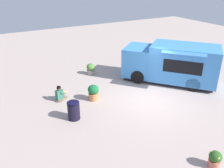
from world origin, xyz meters
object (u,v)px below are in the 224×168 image
(food_truck, at_px, (171,64))
(planter_flowering_far, at_px, (215,159))
(trash_bin, at_px, (74,110))
(person_customer, at_px, (60,94))
(planter_flowering_side, at_px, (93,92))
(planter_flowering_near, at_px, (91,69))

(food_truck, relative_size, planter_flowering_far, 8.88)
(food_truck, relative_size, trash_bin, 6.14)
(person_customer, height_order, planter_flowering_far, person_customer)
(food_truck, bearing_deg, planter_flowering_side, 178.85)
(person_customer, bearing_deg, planter_flowering_side, -27.27)
(food_truck, relative_size, planter_flowering_side, 6.61)
(food_truck, height_order, planter_flowering_far, food_truck)
(trash_bin, bearing_deg, planter_flowering_far, -59.06)
(trash_bin, bearing_deg, person_customer, 89.80)
(planter_flowering_side, relative_size, trash_bin, 0.93)
(planter_flowering_near, bearing_deg, food_truck, -41.97)
(person_customer, bearing_deg, trash_bin, -90.20)
(person_customer, distance_m, planter_flowering_side, 1.72)
(planter_flowering_near, bearing_deg, planter_flowering_far, -88.97)
(food_truck, relative_size, person_customer, 6.55)
(planter_flowering_near, relative_size, trash_bin, 0.80)
(trash_bin, bearing_deg, food_truck, 9.44)
(planter_flowering_far, xyz_separation_m, planter_flowering_side, (-1.52, 6.30, 0.11))
(planter_flowering_side, bearing_deg, food_truck, -1.15)
(planter_flowering_far, distance_m, planter_flowering_side, 6.48)
(person_customer, distance_m, trash_bin, 2.00)
(planter_flowering_far, xyz_separation_m, trash_bin, (-3.06, 5.10, 0.13))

